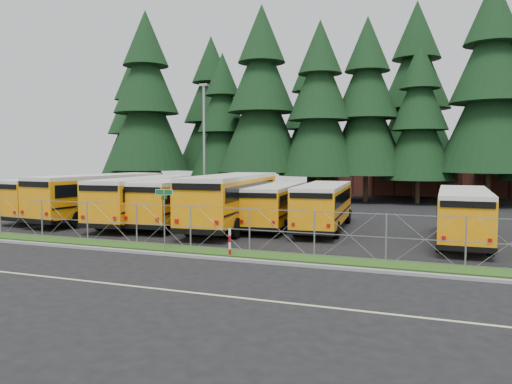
# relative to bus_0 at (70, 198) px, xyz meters

# --- Properties ---
(ground) EXTENTS (120.00, 120.00, 0.00)m
(ground) POSITION_rel_bus_0_xyz_m (14.14, -5.89, -1.42)
(ground) COLOR black
(ground) RESTS_ON ground
(curb) EXTENTS (50.00, 0.25, 0.12)m
(curb) POSITION_rel_bus_0_xyz_m (14.14, -8.99, -1.36)
(curb) COLOR gray
(curb) RESTS_ON ground
(grass_verge) EXTENTS (50.00, 1.40, 0.06)m
(grass_verge) POSITION_rel_bus_0_xyz_m (14.14, -7.59, -1.39)
(grass_verge) COLOR #194112
(grass_verge) RESTS_ON ground
(road_lane_line) EXTENTS (50.00, 0.12, 0.01)m
(road_lane_line) POSITION_rel_bus_0_xyz_m (14.14, -13.89, -1.42)
(road_lane_line) COLOR beige
(road_lane_line) RESTS_ON ground
(chainlink_fence) EXTENTS (44.00, 0.10, 2.00)m
(chainlink_fence) POSITION_rel_bus_0_xyz_m (14.14, -6.89, -0.42)
(chainlink_fence) COLOR #999CA2
(chainlink_fence) RESTS_ON ground
(brick_building) EXTENTS (22.00, 10.00, 6.00)m
(brick_building) POSITION_rel_bus_0_xyz_m (20.14, 34.11, 1.58)
(brick_building) COLOR brown
(brick_building) RESTS_ON ground
(bus_0) EXTENTS (3.89, 11.10, 2.85)m
(bus_0) POSITION_rel_bus_0_xyz_m (0.00, 0.00, 0.00)
(bus_0) COLOR orange
(bus_0) RESTS_ON ground
(bus_1) EXTENTS (4.07, 12.08, 3.10)m
(bus_1) POSITION_rel_bus_0_xyz_m (2.88, -0.14, 0.13)
(bus_1) COLOR orange
(bus_1) RESTS_ON ground
(bus_2) EXTENTS (3.74, 11.57, 2.98)m
(bus_2) POSITION_rel_bus_0_xyz_m (6.48, -0.56, 0.07)
(bus_2) COLOR orange
(bus_2) RESTS_ON ground
(bus_3) EXTENTS (3.19, 11.18, 2.90)m
(bus_3) POSITION_rel_bus_0_xyz_m (8.96, -0.03, 0.03)
(bus_3) COLOR orange
(bus_3) RESTS_ON ground
(bus_4) EXTENTS (3.93, 12.49, 3.22)m
(bus_4) POSITION_rel_bus_0_xyz_m (12.51, -0.37, 0.19)
(bus_4) COLOR orange
(bus_4) RESTS_ON ground
(bus_5) EXTENTS (3.30, 10.08, 2.60)m
(bus_5) POSITION_rel_bus_0_xyz_m (14.75, 1.13, -0.13)
(bus_5) COLOR orange
(bus_5) RESTS_ON ground
(bus_6) EXTENTS (3.34, 10.48, 2.70)m
(bus_6) POSITION_rel_bus_0_xyz_m (17.72, 0.98, -0.07)
(bus_6) COLOR orange
(bus_6) RESTS_ON ground
(bus_east) EXTENTS (2.42, 10.18, 2.67)m
(bus_east) POSITION_rel_bus_0_xyz_m (25.21, -0.94, -0.09)
(bus_east) COLOR orange
(bus_east) RESTS_ON ground
(street_sign) EXTENTS (0.84, 0.55, 2.81)m
(street_sign) POSITION_rel_bus_0_xyz_m (12.42, -8.04, 0.61)
(street_sign) COLOR #999CA2
(street_sign) RESTS_ON ground
(striped_bollard) EXTENTS (0.11, 0.11, 1.20)m
(striped_bollard) POSITION_rel_bus_0_xyz_m (15.70, -8.10, -0.82)
(striped_bollard) COLOR #B20C0C
(striped_bollard) RESTS_ON ground
(light_standard) EXTENTS (0.70, 0.35, 10.14)m
(light_standard) POSITION_rel_bus_0_xyz_m (6.00, 8.67, 4.08)
(light_standard) COLOR #999CA2
(light_standard) RESTS_ON ground
(conifer_0) EXTENTS (6.92, 6.92, 15.30)m
(conifer_0) POSITION_rel_bus_0_xyz_m (-9.52, 20.96, 6.22)
(conifer_0) COLOR black
(conifer_0) RESTS_ON ground
(conifer_1) EXTENTS (8.88, 8.88, 19.63)m
(conifer_1) POSITION_rel_bus_0_xyz_m (-5.48, 17.94, 8.39)
(conifer_1) COLOR black
(conifer_1) RESTS_ON ground
(conifer_2) EXTENTS (6.89, 6.89, 15.23)m
(conifer_2) POSITION_rel_bus_0_xyz_m (2.09, 20.72, 6.19)
(conifer_2) COLOR black
(conifer_2) RESTS_ON ground
(conifer_3) EXTENTS (8.66, 8.66, 19.15)m
(conifer_3) POSITION_rel_bus_0_xyz_m (7.17, 18.86, 8.15)
(conifer_3) COLOR black
(conifer_3) RESTS_ON ground
(conifer_4) EXTENTS (7.74, 7.74, 17.12)m
(conifer_4) POSITION_rel_bus_0_xyz_m (13.01, 18.88, 7.14)
(conifer_4) COLOR black
(conifer_4) RESTS_ON ground
(conifer_5) EXTENTS (7.93, 7.93, 17.53)m
(conifer_5) POSITION_rel_bus_0_xyz_m (17.11, 20.78, 7.34)
(conifer_5) COLOR black
(conifer_5) RESTS_ON ground
(conifer_6) EXTENTS (6.73, 6.73, 14.89)m
(conifer_6) POSITION_rel_bus_0_xyz_m (21.89, 20.65, 6.02)
(conifer_6) COLOR black
(conifer_6) RESTS_ON ground
(conifer_7) EXTENTS (9.01, 9.01, 19.93)m
(conifer_7) POSITION_rel_bus_0_xyz_m (27.80, 20.86, 8.54)
(conifer_7) COLOR black
(conifer_7) RESTS_ON ground
(conifer_10) EXTENTS (8.34, 8.34, 18.45)m
(conifer_10) POSITION_rel_bus_0_xyz_m (-1.83, 26.03, 7.80)
(conifer_10) COLOR black
(conifer_10) RESTS_ON ground
(conifer_11) EXTENTS (7.36, 7.36, 16.27)m
(conifer_11) POSITION_rel_bus_0_xyz_m (9.98, 26.51, 6.71)
(conifer_11) COLOR black
(conifer_11) RESTS_ON ground
(conifer_12) EXTENTS (9.31, 9.31, 20.58)m
(conifer_12) POSITION_rel_bus_0_xyz_m (21.10, 27.98, 8.87)
(conifer_12) COLOR black
(conifer_12) RESTS_ON ground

